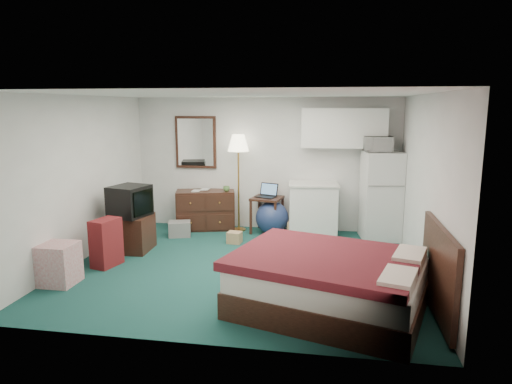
% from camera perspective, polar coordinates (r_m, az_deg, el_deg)
% --- Properties ---
extents(floor, '(5.00, 4.50, 0.01)m').
position_cam_1_polar(floor, '(6.83, -1.70, -9.34)').
color(floor, '#164141').
rests_on(floor, ground).
extents(ceiling, '(5.00, 4.50, 0.01)m').
position_cam_1_polar(ceiling, '(6.41, -1.83, 12.13)').
color(ceiling, white).
rests_on(ceiling, walls).
extents(walls, '(5.01, 4.51, 2.50)m').
position_cam_1_polar(walls, '(6.51, -1.76, 1.05)').
color(walls, white).
rests_on(walls, floor).
extents(mirror, '(0.80, 0.06, 1.00)m').
position_cam_1_polar(mirror, '(8.93, -7.53, 6.19)').
color(mirror, white).
rests_on(mirror, walls).
extents(upper_cabinets, '(1.50, 0.35, 0.70)m').
position_cam_1_polar(upper_cabinets, '(8.37, 10.94, 7.85)').
color(upper_cabinets, white).
rests_on(upper_cabinets, walls).
extents(headboard, '(0.06, 1.56, 1.00)m').
position_cam_1_polar(headboard, '(5.49, 21.87, -9.13)').
color(headboard, black).
rests_on(headboard, walls).
extents(dresser, '(1.19, 0.76, 0.75)m').
position_cam_1_polar(dresser, '(8.82, -6.31, -2.22)').
color(dresser, black).
rests_on(dresser, floor).
extents(floor_lamp, '(0.41, 0.41, 1.82)m').
position_cam_1_polar(floor_lamp, '(8.57, -2.19, 1.11)').
color(floor_lamp, gold).
rests_on(floor_lamp, floor).
extents(desk, '(0.62, 0.62, 0.67)m').
position_cam_1_polar(desk, '(8.54, 1.38, -2.86)').
color(desk, black).
rests_on(desk, floor).
extents(exercise_ball, '(0.70, 0.70, 0.61)m').
position_cam_1_polar(exercise_ball, '(8.46, 2.02, -3.22)').
color(exercise_ball, navy).
rests_on(exercise_ball, floor).
extents(kitchen_counter, '(0.91, 0.72, 0.93)m').
position_cam_1_polar(kitchen_counter, '(8.42, 7.12, -2.23)').
color(kitchen_counter, white).
rests_on(kitchen_counter, floor).
extents(fridge, '(0.73, 0.73, 1.55)m').
position_cam_1_polar(fridge, '(8.36, 15.35, -0.44)').
color(fridge, white).
rests_on(fridge, floor).
extents(bed, '(2.43, 2.13, 0.66)m').
position_cam_1_polar(bed, '(5.44, 9.11, -11.15)').
color(bed, '#461016').
rests_on(bed, floor).
extents(tv_stand, '(0.60, 0.66, 0.58)m').
position_cam_1_polar(tv_stand, '(7.77, -15.21, -4.96)').
color(tv_stand, black).
rests_on(tv_stand, floor).
extents(suitcase, '(0.37, 0.49, 0.71)m').
position_cam_1_polar(suitcase, '(7.12, -18.22, -6.03)').
color(suitcase, maroon).
rests_on(suitcase, floor).
extents(retail_box, '(0.44, 0.44, 0.55)m').
position_cam_1_polar(retail_box, '(6.67, -23.40, -8.25)').
color(retail_box, silver).
rests_on(retail_box, floor).
extents(file_bin, '(0.46, 0.39, 0.27)m').
position_cam_1_polar(file_bin, '(8.44, -9.52, -4.57)').
color(file_bin, gray).
rests_on(file_bin, floor).
extents(cardboard_box_a, '(0.26, 0.23, 0.20)m').
position_cam_1_polar(cardboard_box_a, '(7.94, -2.70, -5.70)').
color(cardboard_box_a, tan).
rests_on(cardboard_box_a, floor).
extents(cardboard_box_b, '(0.30, 0.33, 0.28)m').
position_cam_1_polar(cardboard_box_b, '(8.35, 5.01, -4.60)').
color(cardboard_box_b, tan).
rests_on(cardboard_box_b, floor).
extents(laptop, '(0.44, 0.40, 0.24)m').
position_cam_1_polar(laptop, '(8.43, 1.24, 0.15)').
color(laptop, black).
rests_on(laptop, desk).
extents(crt_tv, '(0.67, 0.70, 0.50)m').
position_cam_1_polar(crt_tv, '(7.62, -15.52, -1.10)').
color(crt_tv, black).
rests_on(crt_tv, tv_stand).
extents(microwave, '(0.51, 0.32, 0.33)m').
position_cam_1_polar(microwave, '(8.22, 14.98, 6.03)').
color(microwave, white).
rests_on(microwave, fridge).
extents(book_a, '(0.15, 0.02, 0.20)m').
position_cam_1_polar(book_a, '(8.70, -7.99, 0.76)').
color(book_a, tan).
rests_on(book_a, dresser).
extents(book_b, '(0.16, 0.02, 0.22)m').
position_cam_1_polar(book_b, '(8.81, -6.94, 0.95)').
color(book_b, tan).
rests_on(book_b, dresser).
extents(mug, '(0.13, 0.11, 0.13)m').
position_cam_1_polar(mug, '(8.63, -3.72, 0.49)').
color(mug, '#558443').
rests_on(mug, dresser).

